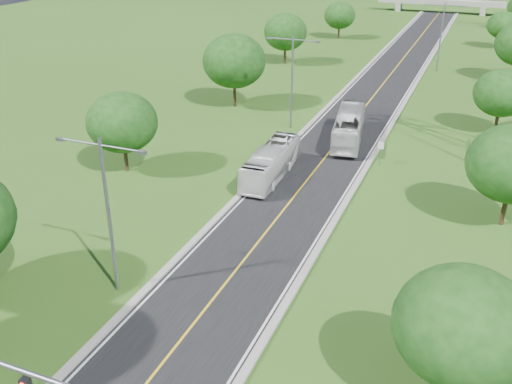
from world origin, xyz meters
TOP-DOWN VIEW (x-y plane):
  - ground at (0.00, 60.00)m, footprint 260.00×260.00m
  - road at (0.00, 66.00)m, footprint 8.00×150.00m
  - curb_left at (-4.25, 66.00)m, footprint 0.50×150.00m
  - curb_right at (4.25, 66.00)m, footprint 0.50×150.00m
  - speed_limit_sign at (5.20, 37.98)m, footprint 0.55×0.09m
  - overpass at (0.00, 140.00)m, footprint 30.00×3.00m
  - streetlight_near_left at (-6.00, 12.00)m, footprint 5.90×0.25m
  - streetlight_mid_left at (-6.00, 45.00)m, footprint 5.90×0.25m
  - streetlight_far_right at (6.00, 78.00)m, footprint 5.90×0.25m
  - tree_lb at (-16.00, 28.00)m, footprint 6.30×6.30m
  - tree_lc at (-15.00, 50.00)m, footprint 7.56×7.56m
  - tree_ld at (-17.00, 74.00)m, footprint 6.72×6.72m
  - tree_le at (-14.50, 98.00)m, footprint 5.88×5.88m
  - tree_ra at (14.00, 10.00)m, footprint 6.30×6.30m
  - tree_rc at (15.00, 52.00)m, footprint 5.88×5.88m
  - tree_re at (14.50, 100.00)m, footprint 5.46×5.46m
  - bus_outbound at (0.95, 43.07)m, footprint 4.34×11.37m
  - bus_inbound at (-3.20, 31.52)m, footprint 2.67×10.21m

SIDE VIEW (x-z plane):
  - ground at x=0.00m, z-range 0.00..0.00m
  - road at x=0.00m, z-range 0.00..0.06m
  - curb_left at x=-4.25m, z-range 0.00..0.22m
  - curb_right at x=4.25m, z-range 0.00..0.22m
  - bus_inbound at x=-3.20m, z-range 0.06..2.89m
  - speed_limit_sign at x=5.20m, z-range 0.40..2.80m
  - bus_outbound at x=0.95m, z-range 0.06..3.15m
  - overpass at x=0.00m, z-range 0.81..4.01m
  - tree_re at x=14.50m, z-range 0.85..7.20m
  - tree_le at x=-14.50m, z-range 0.91..7.75m
  - tree_rc at x=15.00m, z-range 0.91..7.75m
  - tree_lb at x=-16.00m, z-range 0.98..8.31m
  - tree_ra at x=14.00m, z-range 0.98..8.31m
  - tree_ld at x=-17.00m, z-range 1.05..8.86m
  - tree_lc at x=-15.00m, z-range 1.18..9.97m
  - streetlight_near_left at x=-6.00m, z-range 0.94..10.94m
  - streetlight_mid_left at x=-6.00m, z-range 0.94..10.94m
  - streetlight_far_right at x=6.00m, z-range 0.94..10.94m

